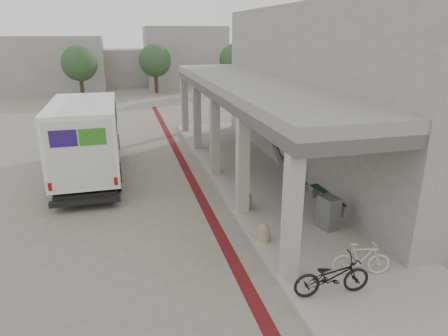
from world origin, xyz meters
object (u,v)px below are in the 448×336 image
object	(u,v)px
fedex_truck	(87,136)
bicycle_cream	(361,259)
bench	(331,197)
bicycle_black	(332,276)
utility_cabinet	(328,213)

from	to	relation	value
fedex_truck	bicycle_cream	distance (m)	11.98
fedex_truck	bench	world-z (taller)	fedex_truck
fedex_truck	bicycle_cream	world-z (taller)	fedex_truck
fedex_truck	bicycle_black	xyz separation A→B (m)	(5.86, -10.20, -1.17)
utility_cabinet	bench	bearing A→B (deg)	45.32
bench	bicycle_black	distance (m)	5.12
bench	bicycle_cream	distance (m)	4.18
bicycle_cream	bench	bearing A→B (deg)	-5.20
bicycle_black	bicycle_cream	size ratio (longest dim) A/B	1.25
bench	utility_cabinet	world-z (taller)	utility_cabinet
utility_cabinet	bicycle_cream	size ratio (longest dim) A/B	0.71
fedex_truck	bicycle_black	bearing A→B (deg)	-60.39
bicycle_black	fedex_truck	bearing A→B (deg)	33.28
bicycle_black	bicycle_cream	bearing A→B (deg)	-60.71
utility_cabinet	bicycle_black	size ratio (longest dim) A/B	0.56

